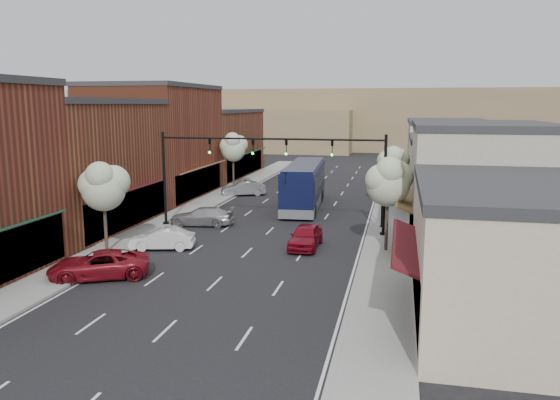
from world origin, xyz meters
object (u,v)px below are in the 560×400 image
Objects in this scene: signal_mast_right at (350,169)px; lamp_post_near at (383,188)px; tree_right_near at (389,181)px; parked_car_c at (202,216)px; parked_car_b at (162,239)px; red_hatchback at (306,236)px; lamp_post_far at (388,163)px; signal_mast_left at (194,165)px; parked_car_e at (243,188)px; tree_left_near at (103,185)px; coach_bus at (304,185)px; tree_left_far at (233,147)px; parked_car_a at (99,265)px; tree_right_far at (393,162)px.

lamp_post_near is at bearing 48.95° from signal_mast_right.
parked_car_c is at bearing 160.98° from tree_right_near.
red_hatchback is at bearing 92.19° from parked_car_b.
tree_right_near reaches higher than lamp_post_far.
signal_mast_left is 1.85× the size of lamp_post_near.
signal_mast_left is 24.14m from lamp_post_far.
red_hatchback reaches higher than parked_car_e.
tree_left_near reaches higher than parked_car_c.
lamp_post_far reaches higher than parked_car_b.
signal_mast_left is 0.64× the size of coach_bus.
lamp_post_far reaches higher than red_hatchback.
tree_left_far reaches higher than lamp_post_near.
parked_car_e is at bearing 84.81° from tree_left_near.
lamp_post_near is (16.05, 10.56, -1.22)m from tree_left_near.
parked_car_b is 20.91m from parked_car_e.
tree_right_near is 17.18m from parked_car_a.
parked_car_e is (2.05, 22.60, -3.50)m from tree_left_near.
tree_right_far is (0.00, 16.00, -0.46)m from tree_right_near.
tree_right_far is 1.24× the size of red_hatchback.
tree_left_far reaches higher than coach_bus.
tree_left_far is (-16.60, 22.00, 0.15)m from tree_right_near.
parked_car_e is at bearing -58.84° from tree_left_far.
tree_left_far is 0.48× the size of coach_bus.
tree_left_near is at bearing 179.97° from parked_car_a.
signal_mast_right is 17.57m from parked_car_a.
tree_left_far is (-2.63, 17.95, -0.02)m from signal_mast_left.
red_hatchback is (2.50, -13.73, -1.27)m from coach_bus.
coach_bus is 3.21× the size of parked_car_b.
coach_bus is 8.61m from parked_car_e.
tree_right_far is 0.42× the size of coach_bus.
tree_right_near is 1.34× the size of lamp_post_far.
lamp_post_near is 10.09m from coach_bus.
parked_car_b is (2.85, 1.71, -3.56)m from tree_left_near.
signal_mast_left reaches higher than lamp_post_far.
tree_right_near is 6.26m from red_hatchback.
tree_right_far is at bearing 77.15° from signal_mast_right.
tree_right_far is at bearing 123.83° from parked_car_a.
parked_car_a reaches higher than parked_car_b.
coach_bus is at bearing 137.12° from parked_car_a.
coach_bus is 2.94× the size of parked_car_e.
lamp_post_near is 18.61m from parked_car_e.
tree_right_near reaches higher than parked_car_b.
signal_mast_left is 13.75m from lamp_post_near.
signal_mast_left is at bearing -23.78° from parked_car_c.
lamp_post_far is (0.00, 17.50, 0.00)m from lamp_post_near.
parked_car_a is (-14.00, -32.40, -2.29)m from lamp_post_far.
signal_mast_right is 1.88× the size of parked_car_e.
tree_left_near is at bearing -160.09° from red_hatchback.
tree_right_near reaches higher than red_hatchback.
signal_mast_left is 1.88× the size of red_hatchback.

